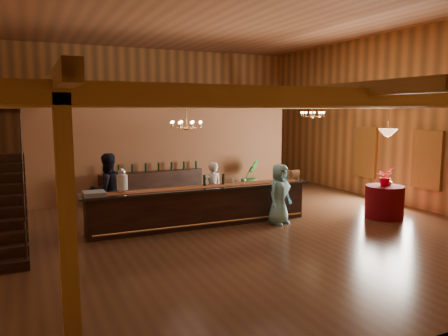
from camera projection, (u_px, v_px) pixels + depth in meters
name	position (u px, v px, depth m)	size (l,w,h in m)	color
floor	(223.00, 219.00, 12.18)	(14.00, 14.00, 0.00)	#4E2F1B
ceiling	(223.00, 15.00, 11.46)	(14.00, 14.00, 0.00)	#AC6A43
wall_back	(154.00, 117.00, 18.14)	(12.00, 0.10, 5.50)	#BB7E40
wall_right	(390.00, 118.00, 14.28)	(0.10, 14.00, 5.50)	#BB7E40
beam_grid	(215.00, 102.00, 12.21)	(11.90, 13.90, 0.39)	olive
support_posts	(231.00, 164.00, 11.52)	(9.20, 10.20, 3.20)	olive
partition_wall	(168.00, 153.00, 14.93)	(9.00, 0.18, 3.10)	brown
window_right_front	(427.00, 160.00, 12.97)	(0.12, 1.05, 1.75)	white
window_right_back	(365.00, 152.00, 15.32)	(0.12, 1.05, 1.75)	white
staircase	(1.00, 207.00, 9.15)	(1.00, 2.80, 2.00)	black
backroom_boxes	(158.00, 174.00, 16.95)	(4.10, 0.60, 1.10)	black
tasting_bar	(201.00, 206.00, 11.38)	(6.13, 0.84, 1.03)	black
beverage_dispenser	(122.00, 181.00, 10.51)	(0.26, 0.26, 0.60)	silver
glass_rack_tray	(94.00, 194.00, 10.18)	(0.50, 0.50, 0.10)	gray
raffle_drum	(294.00, 174.00, 12.38)	(0.34, 0.24, 0.30)	brown
bar_bottle_0	(204.00, 181.00, 11.46)	(0.07, 0.07, 0.30)	black
bar_bottle_1	(223.00, 179.00, 11.68)	(0.07, 0.07, 0.30)	black
backbar_shelf	(153.00, 186.00, 14.59)	(3.51, 0.55, 0.99)	black
round_table	(384.00, 202.00, 12.24)	(1.05, 1.05, 0.91)	#4A0607
chandelier_left	(186.00, 124.00, 10.88)	(0.80, 0.80, 0.70)	tan
chandelier_right	(313.00, 114.00, 15.12)	(0.80, 0.80, 0.48)	tan
pendant_lamp	(388.00, 132.00, 11.98)	(0.52, 0.52, 0.90)	tan
bartender	(212.00, 190.00, 12.27)	(0.57, 0.38, 1.58)	white
staff_second	(107.00, 191.00, 11.19)	(0.93, 0.73, 1.92)	black
guest	(280.00, 194.00, 11.53)	(0.79, 0.51, 1.61)	#73BCCB
floor_plant	(250.00, 176.00, 15.66)	(0.72, 0.58, 1.31)	#2D792F
table_flowers	(385.00, 177.00, 12.16)	(0.47, 0.41, 0.52)	red
table_vase	(389.00, 180.00, 12.24)	(0.15, 0.15, 0.31)	tan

